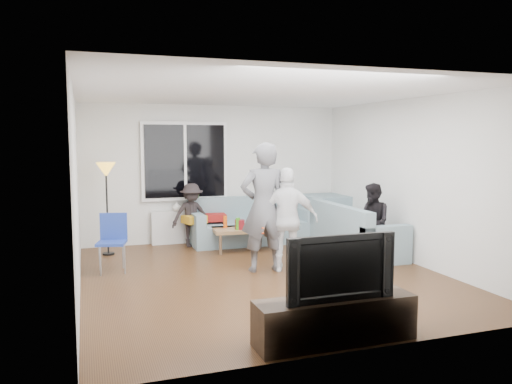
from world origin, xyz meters
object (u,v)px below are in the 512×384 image
object	(u,v)px
player_right	(288,220)
spectator_right	(373,222)
television	(336,266)
spectator_back	(192,215)
sofa_right_section	(356,229)
coffee_table	(244,239)
side_chair	(112,243)
player_left	(264,207)
floor_lamp	(107,209)
sofa_back_section	(251,220)
tv_console	(335,320)

from	to	relation	value
player_right	spectator_right	world-z (taller)	player_right
television	spectator_back	bearing A→B (deg)	94.92
sofa_right_section	coffee_table	size ratio (longest dim) A/B	1.82
side_chair	spectator_back	distance (m)	2.05
side_chair	player_left	bearing A→B (deg)	-2.68
side_chair	player_right	size ratio (longest dim) A/B	0.56
coffee_table	floor_lamp	distance (m)	2.41
sofa_right_section	player_right	xyz separation A→B (m)	(-1.58, -0.72, 0.35)
coffee_table	floor_lamp	bearing A→B (deg)	169.95
sofa_right_section	player_right	world-z (taller)	player_right
coffee_table	spectator_back	size ratio (longest dim) A/B	0.95
side_chair	sofa_back_section	bearing A→B (deg)	41.92
side_chair	floor_lamp	distance (m)	1.26
player_right	spectator_back	xyz separation A→B (m)	(-1.00, 2.17, -0.19)
television	sofa_back_section	bearing A→B (deg)	81.34
sofa_right_section	tv_console	world-z (taller)	sofa_right_section
player_right	television	xyz separation A→B (m)	(-0.59, -2.63, -0.02)
player_right	spectator_right	size ratio (longest dim) A/B	1.24
side_chair	spectator_right	xyz separation A→B (m)	(4.07, -0.55, 0.20)
player_right	sofa_back_section	bearing A→B (deg)	-74.29
floor_lamp	television	world-z (taller)	floor_lamp
sofa_back_section	player_right	bearing A→B (deg)	-93.75
side_chair	spectator_right	size ratio (longest dim) A/B	0.69
side_chair	spectator_back	bearing A→B (deg)	57.66
television	spectator_right	bearing A→B (deg)	52.67
floor_lamp	sofa_right_section	bearing A→B (deg)	-16.98
floor_lamp	tv_console	bearing A→B (deg)	-67.54
player_right	television	bearing A→B (deg)	96.91
coffee_table	spectator_back	bearing A→B (deg)	143.24
floor_lamp	player_left	bearing A→B (deg)	-40.94
spectator_back	player_right	bearing A→B (deg)	-71.11
sofa_right_section	tv_console	size ratio (longest dim) A/B	1.25
side_chair	television	xyz separation A→B (m)	(1.90, -3.39, 0.33)
player_left	television	distance (m)	2.76
floor_lamp	tv_console	world-z (taller)	floor_lamp
sofa_back_section	spectator_back	bearing A→B (deg)	178.49
player_left	spectator_back	world-z (taller)	player_left
spectator_right	tv_console	world-z (taller)	spectator_right
spectator_right	tv_console	xyz separation A→B (m)	(-2.17, -2.84, -0.41)
spectator_right	tv_console	distance (m)	3.60
floor_lamp	player_right	xyz separation A→B (m)	(2.49, -1.97, -0.01)
spectator_back	player_left	bearing A→B (deg)	-78.19
side_chair	spectator_back	xyz separation A→B (m)	(1.49, 1.41, 0.15)
spectator_back	television	world-z (taller)	spectator_back
television	player_left	bearing A→B (deg)	84.92
sofa_back_section	tv_console	distance (m)	4.83
sofa_back_section	television	world-z (taller)	television
spectator_back	sofa_right_section	bearing A→B (deg)	-35.08
spectator_back	tv_console	size ratio (longest dim) A/B	0.72
floor_lamp	spectator_back	world-z (taller)	floor_lamp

